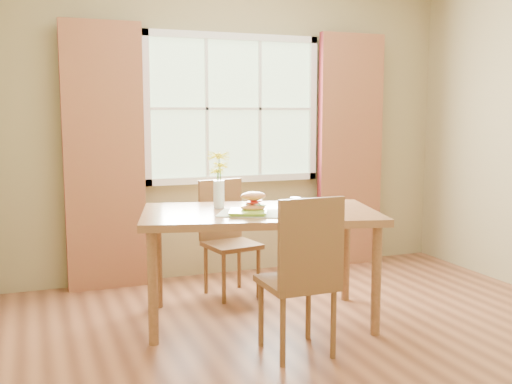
{
  "coord_description": "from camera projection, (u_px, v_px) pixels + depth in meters",
  "views": [
    {
      "loc": [
        -1.74,
        -3.25,
        1.47
      ],
      "look_at": [
        -0.29,
        0.54,
        0.93
      ],
      "focal_mm": 42.0,
      "sensor_mm": 36.0,
      "label": 1
    }
  ],
  "objects": [
    {
      "name": "dining_table",
      "position": [
        260.0,
        222.0,
        4.18
      ],
      "size": [
        1.79,
        1.27,
        0.79
      ],
      "rotation": [
        0.0,
        0.0,
        -0.24
      ],
      "color": "brown",
      "rests_on": "room"
    },
    {
      "name": "placemat",
      "position": [
        253.0,
        213.0,
        4.05
      ],
      "size": [
        0.55,
        0.51,
        0.01
      ],
      "primitive_type": "cube",
      "rotation": [
        0.0,
        0.0,
        -0.5
      ],
      "color": "beige",
      "rests_on": "dining_table"
    },
    {
      "name": "curtain_right",
      "position": [
        350.0,
        151.0,
        5.72
      ],
      "size": [
        0.65,
        0.08,
        2.2
      ],
      "primitive_type": "cube",
      "color": "maroon",
      "rests_on": "room"
    },
    {
      "name": "curtain_left",
      "position": [
        104.0,
        158.0,
        4.91
      ],
      "size": [
        0.65,
        0.08,
        2.2
      ],
      "primitive_type": "cube",
      "color": "maroon",
      "rests_on": "room"
    },
    {
      "name": "window",
      "position": [
        233.0,
        109.0,
        5.35
      ],
      "size": [
        1.62,
        0.06,
        1.32
      ],
      "color": "#A6C797",
      "rests_on": "room"
    },
    {
      "name": "room",
      "position": [
        332.0,
        132.0,
        3.64
      ],
      "size": [
        4.24,
        3.84,
        2.74
      ],
      "color": "brown",
      "rests_on": "ground"
    },
    {
      "name": "chair_near",
      "position": [
        303.0,
        270.0,
        3.55
      ],
      "size": [
        0.42,
        0.42,
        0.99
      ],
      "rotation": [
        0.0,
        0.0,
        0.02
      ],
      "color": "brown",
      "rests_on": "room"
    },
    {
      "name": "flower_vase",
      "position": [
        219.0,
        174.0,
        4.26
      ],
      "size": [
        0.17,
        0.17,
        0.41
      ],
      "color": "silver",
      "rests_on": "dining_table"
    },
    {
      "name": "plate",
      "position": [
        248.0,
        213.0,
        4.01
      ],
      "size": [
        0.33,
        0.33,
        0.01
      ],
      "primitive_type": "cube",
      "rotation": [
        0.0,
        0.0,
        -0.4
      ],
      "color": "#84C330",
      "rests_on": "placemat"
    },
    {
      "name": "water_glass",
      "position": [
        295.0,
        206.0,
        4.05
      ],
      "size": [
        0.07,
        0.07,
        0.11
      ],
      "color": "silver",
      "rests_on": "dining_table"
    },
    {
      "name": "croissant_sandwich",
      "position": [
        253.0,
        201.0,
        4.05
      ],
      "size": [
        0.19,
        0.14,
        0.13
      ],
      "rotation": [
        0.0,
        0.0,
        -0.12
      ],
      "color": "#F19452",
      "rests_on": "plate"
    },
    {
      "name": "chair_far",
      "position": [
        227.0,
        232.0,
        4.85
      ],
      "size": [
        0.45,
        0.45,
        0.93
      ],
      "rotation": [
        0.0,
        0.0,
        0.18
      ],
      "color": "brown",
      "rests_on": "room"
    }
  ]
}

